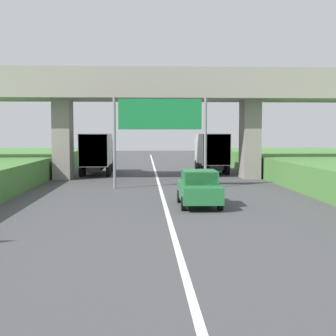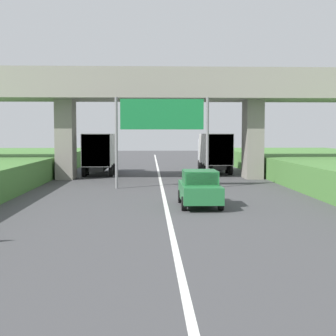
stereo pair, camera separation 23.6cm
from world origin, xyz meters
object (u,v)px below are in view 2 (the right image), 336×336
at_px(car_green, 200,188).
at_px(overhead_highway_sign, 162,121).
at_px(truck_blue, 100,152).
at_px(truck_silver, 214,151).

bearing_deg(car_green, overhead_highway_sign, 101.55).
height_order(overhead_highway_sign, truck_blue, overhead_highway_sign).
bearing_deg(truck_silver, car_green, -99.44).
relative_size(overhead_highway_sign, truck_blue, 0.81).
xyz_separation_m(truck_blue, car_green, (6.56, -18.56, -1.08)).
distance_m(truck_blue, car_green, 19.71).
bearing_deg(truck_silver, overhead_highway_sign, -111.95).
bearing_deg(truck_blue, car_green, -70.54).
relative_size(truck_blue, truck_silver, 1.00).
distance_m(overhead_highway_sign, car_green, 8.60).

